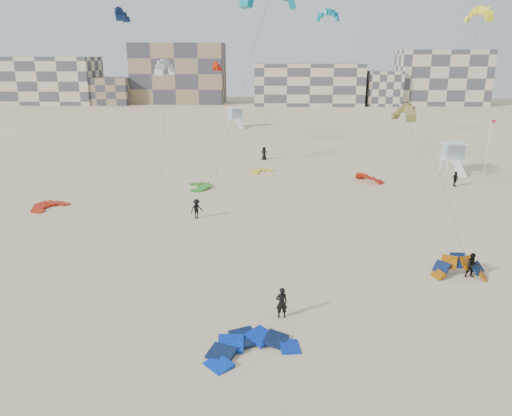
{
  "coord_description": "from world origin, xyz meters",
  "views": [
    {
      "loc": [
        0.31,
        -25.59,
        14.56
      ],
      "look_at": [
        -0.94,
        6.0,
        4.82
      ],
      "focal_mm": 35.0,
      "sensor_mm": 36.0,
      "label": 1
    }
  ],
  "objects_px": {
    "kite_ground_blue": "(251,351)",
    "kitesurfer_main": "(282,303)",
    "lifeguard_tower_near": "(453,158)",
    "kite_ground_orange": "(459,276)"
  },
  "relations": [
    {
      "from": "kite_ground_blue",
      "to": "lifeguard_tower_near",
      "type": "xyz_separation_m",
      "value": [
        23.95,
        41.99,
        1.88
      ]
    },
    {
      "from": "kite_ground_blue",
      "to": "kitesurfer_main",
      "type": "bearing_deg",
      "value": 39.66
    },
    {
      "from": "lifeguard_tower_near",
      "to": "kite_ground_orange",
      "type": "bearing_deg",
      "value": -112.51
    },
    {
      "from": "kite_ground_blue",
      "to": "kitesurfer_main",
      "type": "xyz_separation_m",
      "value": [
        1.57,
        3.52,
        0.94
      ]
    },
    {
      "from": "kite_ground_orange",
      "to": "lifeguard_tower_near",
      "type": "height_order",
      "value": "lifeguard_tower_near"
    },
    {
      "from": "kite_ground_orange",
      "to": "kitesurfer_main",
      "type": "distance_m",
      "value": 13.69
    },
    {
      "from": "kite_ground_orange",
      "to": "kitesurfer_main",
      "type": "relative_size",
      "value": 1.88
    },
    {
      "from": "kitesurfer_main",
      "to": "lifeguard_tower_near",
      "type": "xyz_separation_m",
      "value": [
        22.37,
        38.47,
        0.94
      ]
    },
    {
      "from": "kite_ground_orange",
      "to": "kitesurfer_main",
      "type": "height_order",
      "value": "kitesurfer_main"
    },
    {
      "from": "kite_ground_blue",
      "to": "kitesurfer_main",
      "type": "distance_m",
      "value": 3.97
    }
  ]
}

